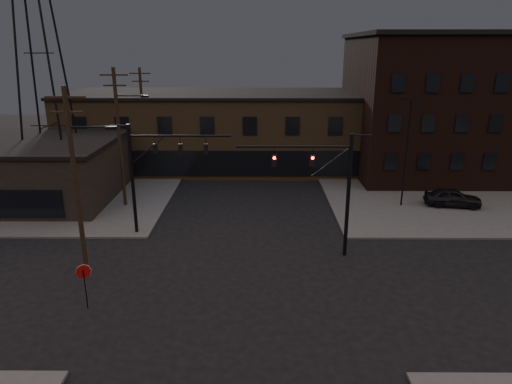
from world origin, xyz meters
TOP-DOWN VIEW (x-y plane):
  - ground at (0.00, 0.00)m, footprint 140.00×140.00m
  - sidewalk_ne at (22.00, 22.00)m, footprint 30.00×30.00m
  - sidewalk_nw at (-22.00, 22.00)m, footprint 30.00×30.00m
  - building_row at (0.00, 28.00)m, footprint 40.00×12.00m
  - building_right at (22.00, 26.00)m, footprint 22.00×16.00m
  - building_left at (-20.00, 16.00)m, footprint 16.00×12.00m
  - traffic_signal_near at (5.36, 4.50)m, footprint 7.12×0.24m
  - traffic_signal_far at (-6.72, 8.00)m, footprint 7.12×0.24m
  - stop_sign at (-8.00, -1.99)m, footprint 0.72×0.33m
  - utility_pole_near at (-9.43, 2.00)m, footprint 3.70×0.28m
  - utility_pole_mid at (-10.44, 14.00)m, footprint 3.70×0.28m
  - utility_pole_far at (-11.50, 26.00)m, footprint 2.20×0.28m
  - transmission_tower at (-18.00, 18.00)m, footprint 7.00×7.00m
  - lot_light_a at (13.00, 14.00)m, footprint 1.50×0.28m
  - lot_light_b at (19.00, 19.00)m, footprint 1.50×0.28m
  - parked_car_lot_a at (17.20, 13.76)m, footprint 4.81×2.63m
  - parked_car_lot_b at (20.69, 23.85)m, footprint 5.21×2.54m
  - car_crossing at (4.91, 25.61)m, footprint 2.89×4.42m

SIDE VIEW (x-z plane):
  - ground at x=0.00m, z-range 0.00..0.00m
  - sidewalk_ne at x=22.00m, z-range 0.00..0.15m
  - sidewalk_nw at x=-22.00m, z-range 0.00..0.15m
  - car_crossing at x=4.91m, z-range 0.00..1.38m
  - parked_car_lot_b at x=20.69m, z-range 0.15..1.61m
  - parked_car_lot_a at x=17.20m, z-range 0.15..1.70m
  - stop_sign at x=-8.00m, z-range 0.60..3.08m
  - building_left at x=-20.00m, z-range 0.00..5.00m
  - building_row at x=0.00m, z-range 0.00..8.00m
  - traffic_signal_near at x=5.36m, z-range 0.93..8.93m
  - traffic_signal_far at x=-6.72m, z-range 1.01..9.01m
  - lot_light_a at x=13.00m, z-range 0.94..10.08m
  - lot_light_b at x=19.00m, z-range 0.94..10.08m
  - utility_pole_far at x=-11.50m, z-range 0.28..11.28m
  - utility_pole_near at x=-9.43m, z-range 0.37..11.37m
  - utility_pole_mid at x=-10.44m, z-range 0.38..11.88m
  - building_right at x=22.00m, z-range 0.00..14.00m
  - transmission_tower at x=-18.00m, z-range 0.00..25.00m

